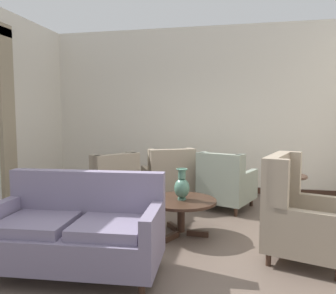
% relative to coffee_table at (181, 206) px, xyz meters
% --- Properties ---
extents(ground, '(8.94, 8.94, 0.00)m').
position_rel_coffee_table_xyz_m(ground, '(-0.07, -0.57, -0.39)').
color(ground, brown).
extents(wall_back, '(6.31, 0.08, 3.30)m').
position_rel_coffee_table_xyz_m(wall_back, '(-0.07, 2.62, 1.26)').
color(wall_back, silver).
rests_on(wall_back, ground).
extents(baseboard_back, '(6.15, 0.03, 0.12)m').
position_rel_coffee_table_xyz_m(baseboard_back, '(-0.07, 2.56, -0.33)').
color(baseboard_back, '#382319').
rests_on(baseboard_back, ground).
extents(coffee_table, '(0.91, 0.91, 0.47)m').
position_rel_coffee_table_xyz_m(coffee_table, '(0.00, 0.00, 0.00)').
color(coffee_table, '#382319').
rests_on(coffee_table, ground).
extents(porcelain_vase, '(0.20, 0.20, 0.40)m').
position_rel_coffee_table_xyz_m(porcelain_vase, '(0.01, -0.01, 0.25)').
color(porcelain_vase, '#4C7A66').
rests_on(porcelain_vase, coffee_table).
extents(settee, '(1.70, 0.90, 0.97)m').
position_rel_coffee_table_xyz_m(settee, '(-0.83, -1.23, 0.03)').
color(settee, slate).
rests_on(settee, ground).
extents(armchair_foreground_right, '(1.03, 1.06, 1.12)m').
position_rel_coffee_table_xyz_m(armchair_foreground_right, '(1.35, -0.44, 0.08)').
color(armchair_foreground_right, gray).
rests_on(armchair_foreground_right, ground).
extents(armchair_near_window, '(1.01, 1.07, 0.95)m').
position_rel_coffee_table_xyz_m(armchair_near_window, '(0.52, 1.32, 0.03)').
color(armchair_near_window, gray).
rests_on(armchair_near_window, ground).
extents(armchair_far_left, '(1.07, 1.09, 0.98)m').
position_rel_coffee_table_xyz_m(armchair_far_left, '(-0.47, 1.49, 0.04)').
color(armchair_far_left, gray).
rests_on(armchair_far_left, ground).
extents(armchair_near_sideboard, '(1.16, 1.13, 0.96)m').
position_rel_coffee_table_xyz_m(armchair_near_sideboard, '(-1.31, 0.77, 0.03)').
color(armchair_near_sideboard, gray).
rests_on(armchair_near_sideboard, ground).
extents(side_table, '(0.51, 0.51, 0.73)m').
position_rel_coffee_table_xyz_m(side_table, '(1.38, 0.59, 0.05)').
color(side_table, '#382319').
rests_on(side_table, ground).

